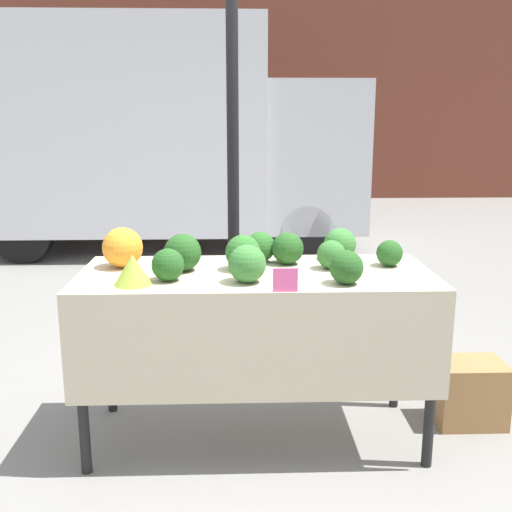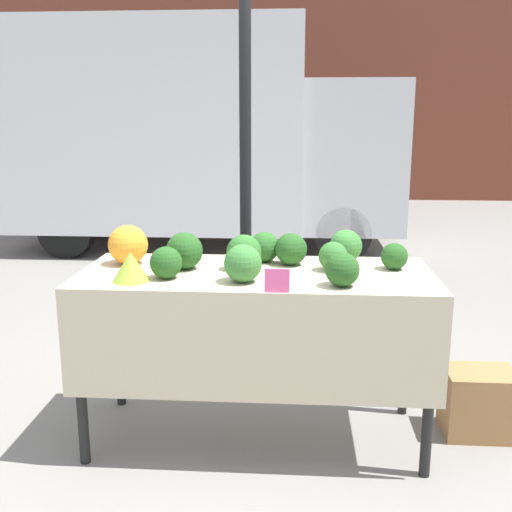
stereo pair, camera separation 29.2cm
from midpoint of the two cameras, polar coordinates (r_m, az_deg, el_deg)
ground_plane at (r=3.28m, az=-2.66°, el=-16.76°), size 40.00×40.00×0.00m
building_facade at (r=12.68m, az=-2.27°, el=18.21°), size 16.00×0.60×5.56m
tent_pole at (r=3.58m, az=-4.54°, el=6.70°), size 0.07×0.07×2.47m
parked_truck at (r=7.72m, az=-10.81°, el=11.34°), size 4.79×1.97×2.74m
market_table at (r=2.91m, az=-2.83°, el=-4.32°), size 1.73×0.73×0.89m
orange_cauliflower at (r=3.12m, az=-15.24°, el=0.75°), size 0.20×0.20×0.20m
romanesco_head at (r=2.79m, az=-14.64°, el=-1.32°), size 0.17×0.17×0.14m
broccoli_head_0 at (r=2.99m, az=4.42°, el=0.10°), size 0.15×0.15×0.15m
broccoli_head_1 at (r=2.98m, az=-9.81°, el=0.31°), size 0.19×0.19×0.19m
broccoli_head_2 at (r=2.81m, az=-11.35°, el=-0.87°), size 0.15×0.15×0.15m
broccoli_head_3 at (r=3.08m, az=0.33°, el=0.70°), size 0.17×0.17×0.17m
broccoli_head_4 at (r=2.74m, az=-3.91°, el=-0.77°), size 0.18×0.18×0.18m
broccoli_head_5 at (r=2.97m, az=-4.08°, el=0.30°), size 0.18×0.18×0.18m
broccoli_head_6 at (r=3.13m, az=-2.26°, el=0.85°), size 0.16×0.16×0.16m
broccoli_head_7 at (r=3.18m, az=5.41°, el=1.11°), size 0.17×0.17×0.17m
broccoli_head_8 at (r=2.72m, az=5.59°, el=-1.12°), size 0.16×0.16×0.16m
broccoli_head_9 at (r=3.08m, az=9.98°, el=0.23°), size 0.13×0.13×0.13m
price_sign at (r=2.59m, az=-0.41°, el=-2.35°), size 0.11×0.01×0.11m
produce_crate at (r=3.48m, az=17.33°, el=-12.32°), size 0.36×0.28×0.35m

